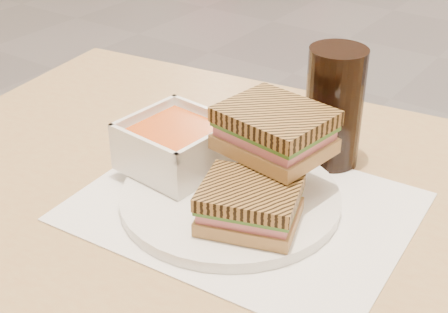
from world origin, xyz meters
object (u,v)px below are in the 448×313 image
Objects in this scene: plate at (230,198)px; soup_bowl at (176,147)px; cola_glass at (334,108)px; panini_lower at (250,204)px; main_table at (317,298)px.

soup_bowl reaches higher than plate.
soup_bowl is 0.79× the size of cola_glass.
panini_lower is at bearing -35.63° from plate.
cola_glass reaches higher than panini_lower.
soup_bowl is 0.99× the size of panini_lower.
main_table is 0.17m from plate.
panini_lower is 0.80× the size of cola_glass.
cola_glass reaches higher than main_table.
cola_glass is at bearing 90.58° from panini_lower.
cola_glass reaches higher than soup_bowl.
soup_bowl is (-0.09, 0.01, 0.04)m from plate.
panini_lower is at bearing -89.42° from cola_glass.
plate is 0.07m from panini_lower.
soup_bowl is at bearing 161.09° from panini_lower.
main_table is 0.26m from soup_bowl.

